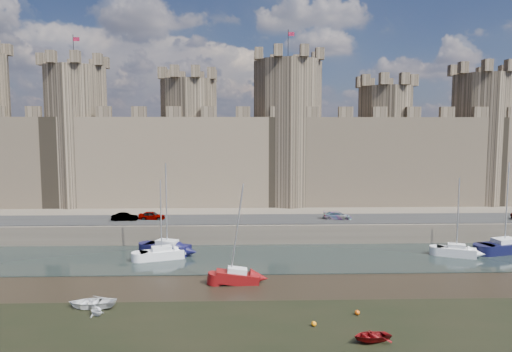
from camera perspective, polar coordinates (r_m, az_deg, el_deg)
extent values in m
cube|color=black|center=(52.59, 4.29, -10.16)|extent=(160.00, 12.00, 0.08)
cube|color=#4C443A|center=(87.48, 1.83, -3.00)|extent=(160.00, 60.00, 2.50)
cube|color=black|center=(61.70, 3.33, -5.40)|extent=(160.00, 7.00, 0.10)
cube|color=#42382B|center=(74.69, 2.42, 1.89)|extent=(100.00, 9.00, 14.00)
cylinder|color=#42382B|center=(78.96, -21.49, 4.62)|extent=(10.00, 10.00, 22.00)
cylinder|color=black|center=(79.98, -21.85, 14.33)|extent=(0.10, 0.10, 5.00)
cube|color=maroon|center=(80.12, -21.55, 15.63)|extent=(1.00, 0.03, 0.60)
cylinder|color=#42382B|center=(74.86, -8.35, 4.15)|extent=(9.00, 9.00, 20.00)
cylinder|color=#42382B|center=(74.70, 3.97, 5.34)|extent=(11.00, 11.00, 23.00)
cylinder|color=black|center=(75.96, 4.04, 15.96)|extent=(0.10, 0.10, 5.00)
cube|color=maroon|center=(76.35, 4.44, 17.28)|extent=(1.00, 0.03, 0.60)
cylinder|color=#42382B|center=(77.96, 15.76, 3.68)|extent=(9.00, 9.00, 19.00)
cylinder|color=#42382B|center=(84.14, 26.26, 4.12)|extent=(10.00, 10.00, 21.00)
imported|color=gray|center=(62.72, -12.89, -4.85)|extent=(3.57, 1.72, 1.18)
imported|color=gray|center=(62.82, -16.09, -4.95)|extent=(3.37, 1.21, 1.11)
imported|color=gray|center=(62.38, 10.12, -4.90)|extent=(3.91, 2.06, 1.08)
cube|color=white|center=(52.83, -11.70, -9.59)|extent=(5.11, 3.25, 0.97)
cube|color=silver|center=(52.65, -11.72, -8.85)|extent=(2.42, 1.90, 0.44)
cylinder|color=silver|center=(51.85, -11.80, -4.83)|extent=(0.14, 0.14, 7.95)
cube|color=black|center=(54.59, -11.04, -8.98)|extent=(5.68, 3.83, 1.16)
cube|color=silver|center=(54.39, -11.05, -8.13)|extent=(2.71, 2.19, 0.53)
cylinder|color=silver|center=(53.52, -11.14, -3.48)|extent=(0.14, 0.14, 9.45)
cube|color=silver|center=(57.57, 23.75, -8.69)|extent=(4.47, 3.14, 0.98)
cube|color=silver|center=(57.41, 23.78, -8.00)|extent=(2.15, 1.78, 0.45)
cylinder|color=silver|center=(56.67, 23.93, -4.27)|extent=(0.14, 0.14, 8.02)
cube|color=black|center=(61.78, 28.63, -7.86)|extent=(6.50, 3.93, 1.16)
cube|color=silver|center=(61.60, 28.67, -7.09)|extent=(3.05, 2.33, 0.53)
cylinder|color=silver|center=(60.83, 28.87, -2.95)|extent=(0.14, 0.14, 9.51)
cube|color=#660B0C|center=(44.04, -2.35, -12.64)|extent=(4.13, 1.73, 1.04)
cube|color=silver|center=(43.81, -2.35, -11.70)|extent=(1.85, 1.17, 0.47)
cylinder|color=silver|center=(42.79, -2.38, -6.57)|extent=(0.14, 0.14, 8.49)
imported|color=silver|center=(38.98, -19.34, -15.66)|extent=(1.83, 1.78, 0.73)
imported|color=maroon|center=(33.90, 14.22, -18.96)|extent=(3.39, 2.93, 0.59)
imported|color=white|center=(40.72, -19.86, -14.70)|extent=(4.14, 3.17, 0.80)
sphere|color=orange|center=(35.49, 7.24, -17.86)|extent=(0.38, 0.38, 0.38)
sphere|color=#D34E09|center=(37.97, 12.54, -16.33)|extent=(0.40, 0.40, 0.40)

